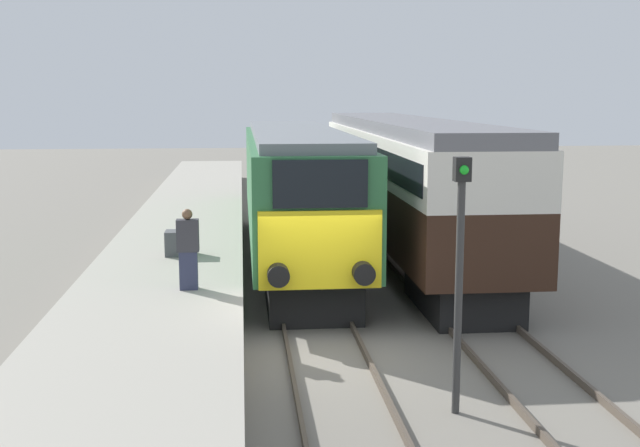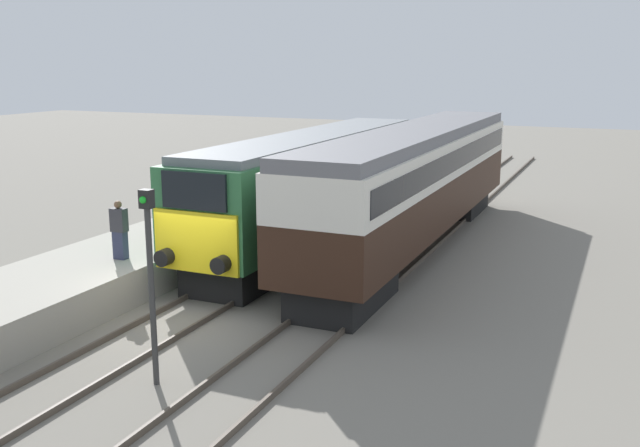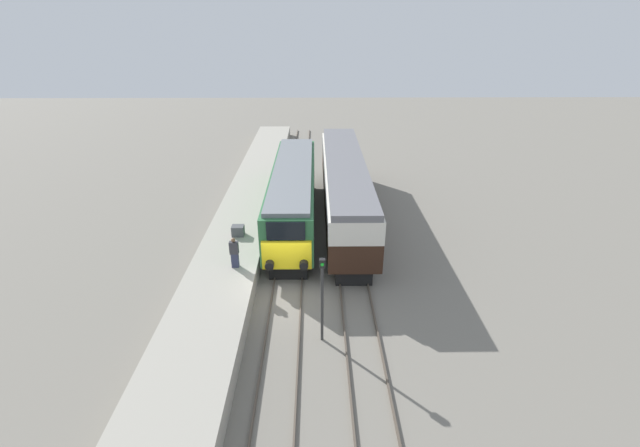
{
  "view_description": "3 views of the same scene",
  "coord_description": "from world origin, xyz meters",
  "px_view_note": "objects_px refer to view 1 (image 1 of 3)",
  "views": [
    {
      "loc": [
        -1.53,
        -14.65,
        4.87
      ],
      "look_at": [
        0.0,
        1.03,
        2.33
      ],
      "focal_mm": 45.0,
      "sensor_mm": 36.0,
      "label": 1
    },
    {
      "loc": [
        10.01,
        -13.91,
        6.31
      ],
      "look_at": [
        1.7,
        5.03,
        1.6
      ],
      "focal_mm": 40.0,
      "sensor_mm": 36.0,
      "label": 2
    },
    {
      "loc": [
        1.46,
        -17.49,
        12.33
      ],
      "look_at": [
        1.7,
        5.03,
        1.6
      ],
      "focal_mm": 24.0,
      "sensor_mm": 36.0,
      "label": 3
    }
  ],
  "objects_px": {
    "locomotive": "(295,188)",
    "person_on_platform": "(188,250)",
    "passenger_carriage": "(404,173)",
    "signal_post": "(460,264)",
    "luggage_crate": "(180,243)"
  },
  "relations": [
    {
      "from": "locomotive",
      "to": "person_on_platform",
      "type": "distance_m",
      "value": 7.7
    },
    {
      "from": "passenger_carriage",
      "to": "signal_post",
      "type": "xyz_separation_m",
      "value": [
        -1.7,
        -12.46,
        -0.14
      ]
    },
    {
      "from": "passenger_carriage",
      "to": "signal_post",
      "type": "distance_m",
      "value": 12.58
    },
    {
      "from": "passenger_carriage",
      "to": "luggage_crate",
      "type": "bearing_deg",
      "value": -144.75
    },
    {
      "from": "person_on_platform",
      "to": "signal_post",
      "type": "bearing_deg",
      "value": -45.28
    },
    {
      "from": "locomotive",
      "to": "person_on_platform",
      "type": "relative_size",
      "value": 9.42
    },
    {
      "from": "signal_post",
      "to": "luggage_crate",
      "type": "xyz_separation_m",
      "value": [
        -4.76,
        7.9,
        -1.05
      ]
    },
    {
      "from": "passenger_carriage",
      "to": "person_on_platform",
      "type": "distance_m",
      "value": 10.12
    },
    {
      "from": "locomotive",
      "to": "person_on_platform",
      "type": "height_order",
      "value": "locomotive"
    },
    {
      "from": "locomotive",
      "to": "person_on_platform",
      "type": "xyz_separation_m",
      "value": [
        -2.63,
        -7.22,
        -0.39
      ]
    },
    {
      "from": "locomotive",
      "to": "signal_post",
      "type": "height_order",
      "value": "signal_post"
    },
    {
      "from": "locomotive",
      "to": "luggage_crate",
      "type": "relative_size",
      "value": 21.94
    },
    {
      "from": "locomotive",
      "to": "signal_post",
      "type": "relative_size",
      "value": 3.88
    },
    {
      "from": "passenger_carriage",
      "to": "locomotive",
      "type": "bearing_deg",
      "value": -165.66
    },
    {
      "from": "luggage_crate",
      "to": "person_on_platform",
      "type": "bearing_deg",
      "value": -83.0
    }
  ]
}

